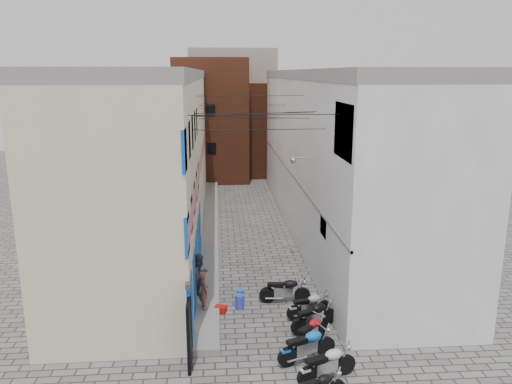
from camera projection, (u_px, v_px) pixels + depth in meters
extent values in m
plane|color=#5D5A58|center=(270.00, 354.00, 16.07)|extent=(90.00, 90.00, 0.00)
cube|color=gray|center=(210.00, 229.00, 28.49)|extent=(0.90, 26.00, 0.25)
cube|color=beige|center=(155.00, 159.00, 27.30)|extent=(5.00, 26.00, 8.50)
cube|color=#CD737C|center=(200.00, 163.00, 27.55)|extent=(0.10, 26.00, 0.80)
cube|color=#0C50B5|center=(196.00, 263.00, 20.33)|extent=(0.12, 10.20, 2.40)
cube|color=#0C50B5|center=(192.00, 166.00, 19.39)|extent=(0.10, 10.20, 4.00)
cube|color=gray|center=(151.00, 74.00, 26.25)|extent=(5.10, 26.00, 0.50)
cube|color=black|center=(189.00, 333.00, 15.23)|extent=(0.10, 1.20, 2.20)
cube|color=silver|center=(334.00, 156.00, 28.07)|extent=(5.00, 26.00, 8.50)
cube|color=#0C50B5|center=(345.00, 131.00, 16.09)|extent=(0.10, 2.40, 1.80)
cube|color=white|center=(325.00, 226.00, 19.45)|extent=(0.08, 1.00, 0.70)
cylinder|color=#B2B2B7|center=(302.00, 158.00, 21.81)|extent=(0.80, 0.06, 0.06)
sphere|color=#B2B2B7|center=(293.00, 160.00, 21.80)|extent=(0.28, 0.28, 0.28)
cube|color=gray|center=(337.00, 74.00, 27.02)|extent=(5.10, 26.00, 0.50)
cube|color=gray|center=(291.00, 172.00, 28.08)|extent=(0.10, 26.00, 0.12)
cube|color=brown|center=(211.00, 120.00, 41.90)|extent=(6.00, 6.00, 10.00)
cube|color=brown|center=(268.00, 128.00, 44.45)|extent=(5.00, 6.00, 8.00)
cube|color=gray|center=(233.00, 108.00, 47.75)|extent=(8.00, 5.00, 11.00)
cube|color=black|center=(237.00, 170.00, 40.22)|extent=(2.00, 0.30, 2.40)
cylinder|color=black|center=(265.00, 115.00, 16.26)|extent=(5.20, 0.02, 0.02)
cylinder|color=black|center=(259.00, 130.00, 18.36)|extent=(5.20, 0.02, 0.02)
cylinder|color=black|center=(254.00, 113.00, 20.69)|extent=(5.20, 0.02, 0.02)
cylinder|color=black|center=(250.00, 96.00, 22.98)|extent=(5.20, 0.02, 0.02)
cylinder|color=black|center=(247.00, 118.00, 26.19)|extent=(5.20, 0.02, 0.02)
cylinder|color=black|center=(243.00, 105.00, 28.98)|extent=(5.20, 0.02, 0.02)
cylinder|color=black|center=(257.00, 114.00, 19.22)|extent=(5.65, 2.07, 0.02)
cylinder|color=black|center=(252.00, 117.00, 22.22)|extent=(5.80, 1.58, 0.02)
imported|color=brown|center=(204.00, 290.00, 18.50)|extent=(0.51, 0.62, 1.46)
imported|color=#373F53|center=(200.00, 276.00, 19.41)|extent=(1.05, 1.10, 1.78)
cylinder|color=blue|center=(240.00, 302.00, 19.15)|extent=(0.45, 0.45, 0.55)
cylinder|color=#215EA6|center=(240.00, 296.00, 19.72)|extent=(0.35, 0.35, 0.49)
cube|color=#B7160D|center=(221.00, 309.00, 18.83)|extent=(0.50, 0.44, 0.27)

